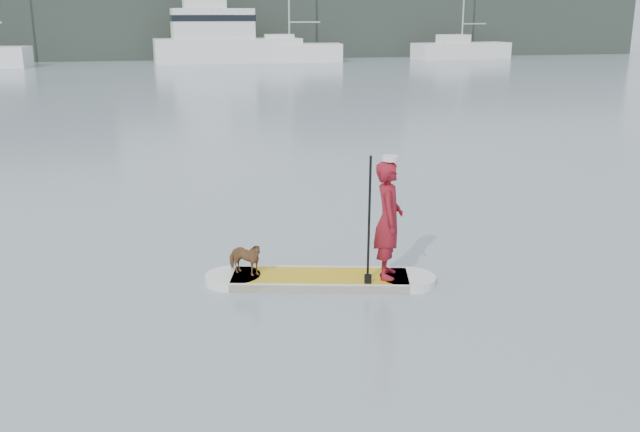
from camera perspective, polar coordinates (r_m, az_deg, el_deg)
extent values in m
plane|color=slate|center=(11.84, -14.10, -2.88)|extent=(140.00, 140.00, 0.00)
cube|color=gold|center=(10.21, 0.00, -5.08)|extent=(2.62, 1.40, 0.12)
cylinder|color=silver|center=(10.31, -6.99, -4.98)|extent=(0.80, 0.80, 0.12)
cylinder|color=silver|center=(10.25, 7.03, -5.11)|extent=(0.80, 0.80, 0.12)
cube|color=silver|center=(10.55, 0.05, -4.36)|extent=(2.44, 0.69, 0.12)
cube|color=silver|center=(9.86, -0.06, -5.85)|extent=(2.44, 0.69, 0.12)
imported|color=maroon|center=(9.94, 5.50, -0.30)|extent=(0.57, 0.70, 1.67)
cylinder|color=silver|center=(9.74, 5.63, 4.61)|extent=(0.22, 0.22, 0.07)
imported|color=brown|center=(10.18, -6.06, -3.39)|extent=(0.62, 0.57, 0.49)
cylinder|color=black|center=(9.62, 3.94, -0.53)|extent=(0.11, 0.30, 1.89)
cube|color=black|center=(9.91, 3.85, -5.52)|extent=(0.10, 0.04, 0.32)
cube|color=white|center=(57.95, -2.46, 12.91)|extent=(8.41, 3.51, 1.43)
cube|color=silver|center=(57.84, -3.30, 13.96)|extent=(2.47, 2.09, 0.72)
cylinder|color=#B7B7BC|center=(57.98, -1.23, 15.25)|extent=(2.45, 0.36, 0.10)
cube|color=white|center=(63.12, 11.23, 12.84)|extent=(8.74, 3.83, 1.34)
cube|color=silver|center=(62.62, 10.62, 13.77)|extent=(2.62, 2.11, 0.67)
cylinder|color=#B7B7BC|center=(63.69, 12.24, 14.80)|extent=(2.29, 0.47, 0.10)
cube|color=white|center=(57.70, -7.38, 12.99)|extent=(11.40, 3.91, 1.84)
cube|color=silver|center=(57.49, -8.60, 14.98)|extent=(6.30, 3.02, 2.25)
cube|color=silver|center=(57.43, -9.25, 16.59)|extent=(3.23, 2.03, 1.02)
cube|color=black|center=(57.49, -8.62, 15.39)|extent=(6.42, 3.09, 0.46)
cube|color=#212924|center=(64.24, -13.84, 14.82)|extent=(90.00, 6.00, 6.00)
cube|color=#212924|center=(66.06, -22.93, 15.38)|extent=(14.00, 4.00, 9.00)
cube|color=#212924|center=(67.58, 2.17, 16.13)|extent=(10.00, 4.00, 8.00)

